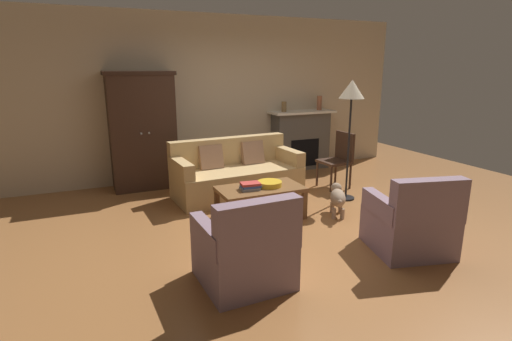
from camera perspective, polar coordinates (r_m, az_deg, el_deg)
ground_plane at (r=5.26m, az=3.97°, el=-7.03°), size 9.60×9.60×0.00m
back_wall at (r=7.26m, az=-5.33°, el=10.32°), size 7.20×0.10×2.80m
fireplace at (r=7.77m, az=6.34°, el=4.39°), size 1.26×0.48×1.12m
armoire at (r=6.68m, az=-15.83°, el=5.44°), size 1.06×0.57×1.86m
couch at (r=6.15m, az=-2.83°, el=-0.68°), size 1.97×0.97×0.86m
coffee_table at (r=5.20m, az=0.63°, el=-2.96°), size 1.10×0.60×0.42m
fruit_bowl at (r=5.23m, az=1.94°, el=-1.88°), size 0.32×0.32×0.07m
book_stack at (r=5.07m, az=-0.82°, el=-2.24°), size 0.27×0.20×0.09m
mantel_vase_bronze at (r=7.49m, az=4.00°, el=9.04°), size 0.09×0.09×0.19m
mantel_vase_terracotta at (r=7.86m, az=8.99°, el=9.46°), size 0.09×0.09×0.27m
armchair_near_left at (r=3.69m, az=-1.49°, el=-11.49°), size 0.81×0.80×0.88m
armchair_near_right at (r=4.59m, az=21.18°, el=-7.10°), size 0.92×0.93×0.88m
side_chair_wooden at (r=6.68m, az=11.68°, el=1.99°), size 0.46×0.46×0.90m
floor_lamp at (r=5.92m, az=13.41°, el=10.18°), size 0.36×0.36×1.75m
dog at (r=5.46m, az=11.51°, el=-3.75°), size 0.38×0.52×0.39m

